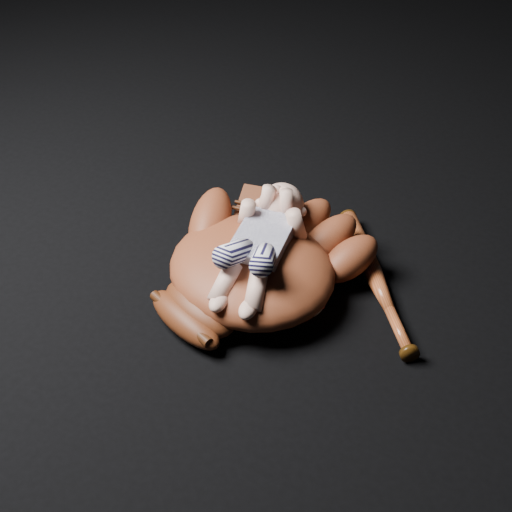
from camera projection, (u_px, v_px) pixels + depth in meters
name	position (u px, v px, depth m)	size (l,w,h in m)	color
baseball_glove	(252.00, 263.00, 1.40)	(0.43, 0.49, 0.15)	#5F2714
newborn_baby	(258.00, 244.00, 1.37)	(0.16, 0.35, 0.14)	#D9A28B
baseball_bat	(376.00, 280.00, 1.45)	(0.04, 0.43, 0.04)	#923D1C
baseball	(307.00, 300.00, 1.38)	(0.07, 0.07, 0.07)	silver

